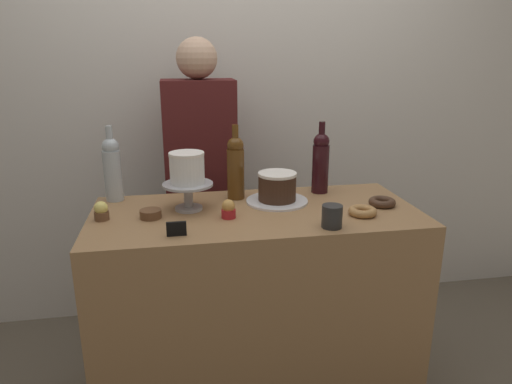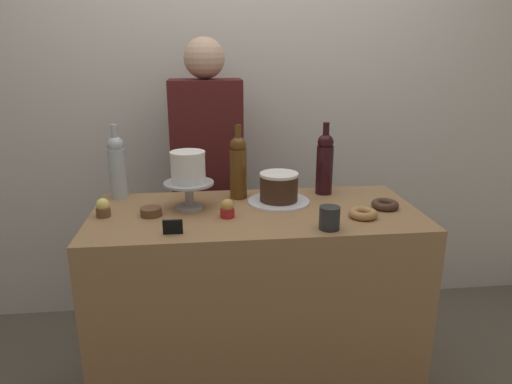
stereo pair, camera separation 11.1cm
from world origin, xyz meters
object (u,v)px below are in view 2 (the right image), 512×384
(donut_maple, at_px, (363,213))
(donut_chocolate, at_px, (385,205))
(cupcake_caramel, at_px, (227,209))
(barista_figure, at_px, (208,189))
(chocolate_round_cake, at_px, (279,187))
(wine_bottle_clear, at_px, (117,166))
(cake_stand_pedestal, at_px, (189,190))
(cupcake_lemon, at_px, (103,208))
(wine_bottle_amber, at_px, (238,166))
(price_sign_chalkboard, at_px, (173,227))
(coffee_cup_ceramic, at_px, (329,218))
(white_layer_cake, at_px, (188,167))
(cookie_stack, at_px, (151,212))
(wine_bottle_dark_red, at_px, (325,163))

(donut_maple, xyz_separation_m, donut_chocolate, (0.13, 0.10, 0.00))
(cupcake_caramel, xyz_separation_m, barista_figure, (-0.07, 0.64, -0.10))
(chocolate_round_cake, relative_size, wine_bottle_clear, 0.51)
(cupcake_caramel, distance_m, donut_maple, 0.53)
(cake_stand_pedestal, height_order, cupcake_lemon, cake_stand_pedestal)
(donut_chocolate, bearing_deg, cupcake_caramel, -177.01)
(wine_bottle_amber, bearing_deg, price_sign_chalkboard, -123.55)
(barista_figure, bearing_deg, coffee_cup_ceramic, -61.82)
(white_layer_cake, bearing_deg, cupcake_lemon, -168.57)
(cookie_stack, relative_size, price_sign_chalkboard, 1.20)
(chocolate_round_cake, height_order, donut_chocolate, chocolate_round_cake)
(wine_bottle_dark_red, distance_m, cookie_stack, 0.79)
(cake_stand_pedestal, xyz_separation_m, chocolate_round_cake, (0.38, 0.03, -0.01))
(wine_bottle_dark_red, relative_size, donut_maple, 2.91)
(donut_maple, relative_size, donut_chocolate, 1.00)
(cupcake_lemon, bearing_deg, price_sign_chalkboard, -36.54)
(price_sign_chalkboard, relative_size, barista_figure, 0.04)
(wine_bottle_dark_red, xyz_separation_m, price_sign_chalkboard, (-0.66, -0.42, -0.12))
(donut_maple, height_order, price_sign_chalkboard, price_sign_chalkboard)
(wine_bottle_dark_red, bearing_deg, donut_maple, -77.67)
(cupcake_caramel, xyz_separation_m, price_sign_chalkboard, (-0.20, -0.15, -0.01))
(white_layer_cake, xyz_separation_m, coffee_cup_ceramic, (0.51, -0.29, -0.13))
(cake_stand_pedestal, distance_m, cupcake_caramel, 0.20)
(white_layer_cake, relative_size, cupcake_caramel, 1.90)
(cake_stand_pedestal, height_order, donut_chocolate, cake_stand_pedestal)
(chocolate_round_cake, xyz_separation_m, barista_figure, (-0.30, 0.48, -0.14))
(donut_maple, distance_m, barista_figure, 0.92)
(cookie_stack, bearing_deg, donut_chocolate, -1.01)
(white_layer_cake, relative_size, chocolate_round_cake, 0.86)
(wine_bottle_amber, height_order, price_sign_chalkboard, wine_bottle_amber)
(donut_chocolate, bearing_deg, wine_bottle_clear, 166.10)
(donut_maple, distance_m, donut_chocolate, 0.16)
(cake_stand_pedestal, xyz_separation_m, wine_bottle_clear, (-0.31, 0.18, 0.07))
(wine_bottle_clear, xyz_separation_m, coffee_cup_ceramic, (0.82, -0.48, -0.10))
(price_sign_chalkboard, bearing_deg, coffee_cup_ceramic, -1.64)
(barista_figure, bearing_deg, cookie_stack, -111.44)
(chocolate_round_cake, relative_size, price_sign_chalkboard, 2.35)
(wine_bottle_dark_red, distance_m, wine_bottle_amber, 0.39)
(cake_stand_pedestal, height_order, donut_maple, cake_stand_pedestal)
(cake_stand_pedestal, bearing_deg, cupcake_lemon, -168.57)
(donut_chocolate, bearing_deg, wine_bottle_amber, 160.17)
(wine_bottle_clear, xyz_separation_m, cupcake_lemon, (-0.02, -0.25, -0.11))
(price_sign_chalkboard, bearing_deg, wine_bottle_clear, 119.46)
(cake_stand_pedestal, relative_size, coffee_cup_ceramic, 2.40)
(donut_chocolate, bearing_deg, chocolate_round_cake, 163.74)
(chocolate_round_cake, bearing_deg, wine_bottle_clear, 167.58)
(wine_bottle_dark_red, bearing_deg, barista_figure, 144.86)
(coffee_cup_ceramic, bearing_deg, barista_figure, 118.18)
(donut_chocolate, bearing_deg, price_sign_chalkboard, -167.78)
(cupcake_caramel, relative_size, donut_chocolate, 0.66)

